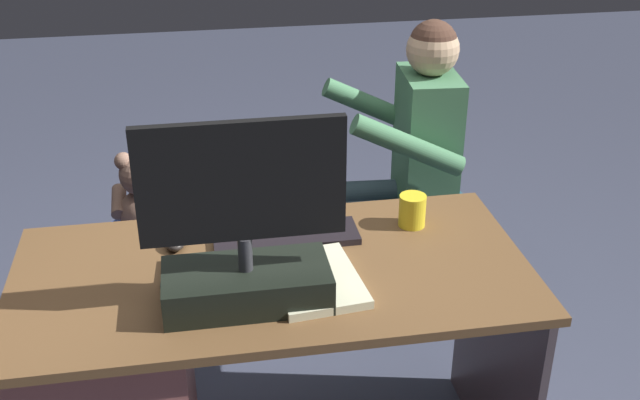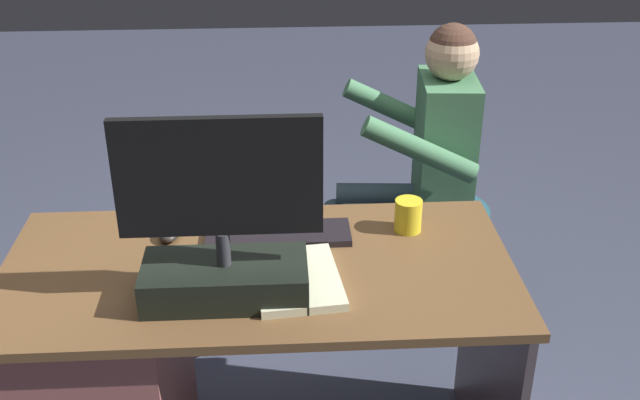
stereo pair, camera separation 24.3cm
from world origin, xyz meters
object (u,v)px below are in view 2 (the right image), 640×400
Objects in this scene: desk at (136,370)px; cup at (408,215)px; computer_mouse at (169,233)px; monitor at (223,247)px; tv_remote at (158,263)px; office_chair_teddy at (167,271)px; keyboard at (279,234)px; teddy_bear at (158,189)px; visitor_chair at (436,252)px; person at (422,153)px.

desk is 0.92m from cup.
monitor is at bearing 120.61° from computer_mouse.
cup is at bearing -149.02° from monitor.
monitor is 0.28m from tv_remote.
office_chair_teddy is at bearing -78.39° from computer_mouse.
desk is 2.93× the size of office_chair_teddy.
monitor is 1.19× the size of keyboard.
cup reaches higher than computer_mouse.
computer_mouse is at bearing -91.68° from tv_remote.
computer_mouse is 0.64m from teddy_bear.
office_chair_teddy is 1.07m from visitor_chair.
person reaches higher than desk.
visitor_chair is at bearing -110.55° from cup.
visitor_chair is (-0.25, -0.66, -0.53)m from cup.
computer_mouse is 0.20× the size of visitor_chair.
cup is at bearing -177.07° from keyboard.
monitor is at bearing 154.42° from desk.
keyboard is 0.36m from tv_remote.
office_chair_teddy is at bearing -35.46° from cup.
keyboard is 0.87× the size of office_chair_teddy.
person is at bearing -175.87° from office_chair_teddy.
monitor is 0.62m from cup.
monitor is at bearing 64.80° from keyboard.
teddy_bear is (0.12, -0.61, -0.15)m from computer_mouse.
person reaches higher than visitor_chair.
teddy_bear is at bearing -35.97° from cup.
computer_mouse is 0.64× the size of tv_remote.
monitor reaches higher than tv_remote.
computer_mouse reaches higher than office_chair_teddy.
cup is at bearing 69.45° from visitor_chair.
cup is 0.08× the size of person.
monitor is 1.14m from office_chair_teddy.
tv_remote is 0.13× the size of person.
monitor is 1.01× the size of visitor_chair.
keyboard is 0.32m from computer_mouse.
computer_mouse is 0.29× the size of teddy_bear.
tv_remote is (0.19, -0.15, -0.14)m from monitor.
visitor_chair is at bearing -132.76° from keyboard.
cup is at bearing 144.54° from office_chair_teddy.
office_chair_teddy is 0.35m from teddy_bear.
teddy_bear is (0.82, -0.60, -0.19)m from cup.
keyboard is at bearing 125.50° from teddy_bear.
person is (-0.54, -0.68, -0.06)m from keyboard.
person is at bearing -103.80° from cup.
person is (-0.68, -0.97, -0.19)m from monitor.
computer_mouse is (0.32, -0.01, 0.01)m from keyboard.
monitor is 0.42× the size of person.
computer_mouse is (0.18, -0.30, -0.13)m from monitor.
person is at bearing -125.12° from monitor.
computer_mouse reaches higher than visitor_chair.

